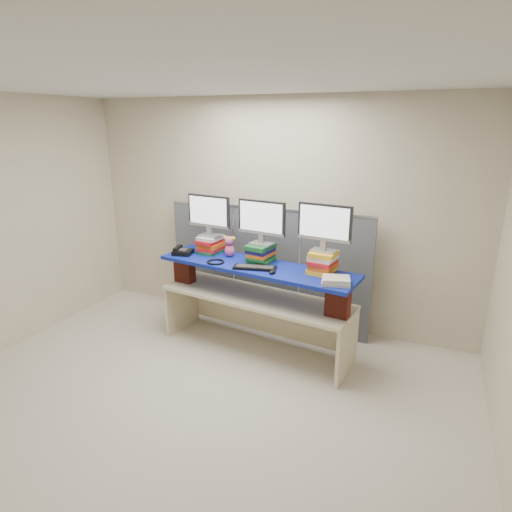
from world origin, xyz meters
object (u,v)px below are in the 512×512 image
at_px(monitor_center, 262,220).
at_px(keyboard, 255,267).
at_px(desk_phone, 182,251).
at_px(monitor_left, 209,213).
at_px(monitor_right, 324,225).
at_px(desk, 256,306).
at_px(blue_board, 256,267).

distance_m(monitor_center, keyboard, 0.52).
bearing_deg(desk_phone, monitor_center, -6.18).
xyz_separation_m(monitor_center, keyboard, (0.02, -0.24, -0.46)).
height_order(monitor_left, monitor_right, monitor_right).
height_order(desk, monitor_center, monitor_center).
bearing_deg(monitor_center, desk, -89.71).
xyz_separation_m(monitor_right, desk_phone, (-1.67, -0.01, -0.47)).
distance_m(monitor_right, desk_phone, 1.73).
distance_m(desk, monitor_center, 0.97).
height_order(desk, monitor_left, monitor_left).
bearing_deg(monitor_left, keyboard, -17.41).
height_order(monitor_center, keyboard, monitor_center).
distance_m(monitor_right, keyboard, 0.86).
height_order(desk, monitor_right, monitor_right).
bearing_deg(keyboard, monitor_left, 143.35).
relative_size(monitor_center, keyboard, 1.18).
distance_m(desk, monitor_right, 1.23).
distance_m(desk, keyboard, 0.52).
bearing_deg(desk, desk_phone, -174.14).
height_order(blue_board, monitor_left, monitor_left).
height_order(monitor_right, keyboard, monitor_right).
relative_size(keyboard, desk_phone, 1.91).
bearing_deg(monitor_left, blue_board, -9.66).
bearing_deg(keyboard, desk, 95.60).
bearing_deg(desk_phone, desk, -13.22).
distance_m(keyboard, desk_phone, 0.99).
relative_size(monitor_left, monitor_center, 1.00).
xyz_separation_m(blue_board, monitor_right, (0.72, 0.03, 0.52)).
relative_size(monitor_left, keyboard, 1.18).
bearing_deg(monitor_center, desk_phone, -167.10).
bearing_deg(monitor_left, desk_phone, -138.44).
xyz_separation_m(desk, blue_board, (0.00, 0.00, 0.47)).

